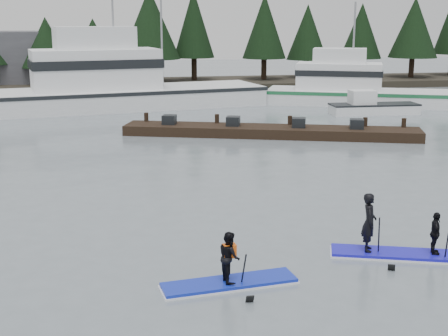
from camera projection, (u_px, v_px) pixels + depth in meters
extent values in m
plane|color=slate|center=(266.00, 263.00, 16.06)|extent=(160.00, 160.00, 0.00)
cube|color=#2D281E|center=(152.00, 85.00, 56.15)|extent=(70.00, 8.00, 0.60)
cube|color=white|center=(130.00, 106.00, 43.96)|extent=(19.45, 8.57, 2.51)
cube|color=white|center=(96.00, 69.00, 42.56)|extent=(9.01, 5.24, 2.72)
cylinder|color=gray|center=(113.00, 30.00, 42.40)|extent=(0.14, 0.14, 7.98)
cube|color=white|center=(360.00, 103.00, 45.52)|extent=(13.84, 8.68, 1.91)
cube|color=white|center=(339.00, 76.00, 45.40)|extent=(6.63, 4.86, 1.91)
cylinder|color=gray|center=(353.00, 46.00, 44.70)|extent=(0.14, 0.14, 6.21)
cube|color=white|center=(374.00, 109.00, 40.92)|extent=(5.79, 1.90, 0.67)
cube|color=black|center=(270.00, 131.00, 33.21)|extent=(15.54, 6.93, 0.52)
sphere|color=#F4430C|center=(366.00, 110.00, 42.56)|extent=(0.60, 0.60, 0.60)
cube|color=#1226AE|center=(229.00, 283.00, 14.70)|extent=(3.27, 1.16, 0.12)
imported|color=black|center=(229.00, 257.00, 14.54)|extent=(0.53, 0.64, 1.21)
cube|color=orange|center=(229.00, 251.00, 14.51)|extent=(0.32, 0.23, 0.32)
cylinder|color=black|center=(242.00, 277.00, 14.52)|extent=(0.05, 0.87, 1.48)
cube|color=#1714BE|center=(398.00, 254.00, 16.50)|extent=(3.57, 1.90, 0.12)
imported|color=black|center=(369.00, 222.00, 16.42)|extent=(0.54, 0.67, 1.58)
cylinder|color=black|center=(379.00, 241.00, 16.28)|extent=(0.46, 0.86, 1.60)
imported|color=black|center=(435.00, 233.00, 16.23)|extent=(0.47, 0.72, 1.13)
cylinder|color=black|center=(445.00, 254.00, 16.09)|extent=(0.42, 0.78, 1.45)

